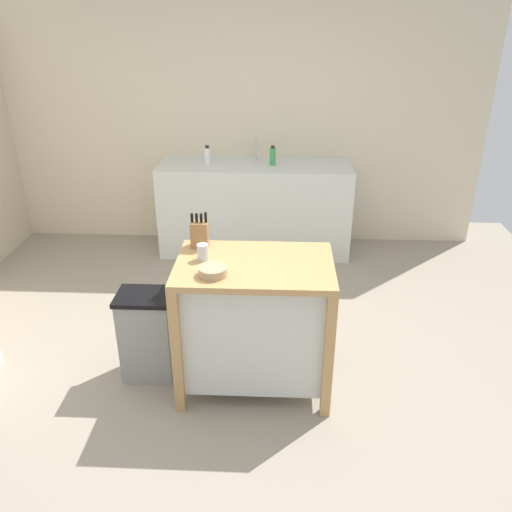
% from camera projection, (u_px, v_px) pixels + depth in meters
% --- Properties ---
extents(ground_plane, '(6.02, 6.02, 0.00)m').
position_uv_depth(ground_plane, '(219.00, 382.00, 3.53)').
color(ground_plane, gray).
rests_on(ground_plane, ground).
extents(wall_back, '(4.87, 0.10, 2.60)m').
position_uv_depth(wall_back, '(242.00, 117.00, 5.23)').
color(wall_back, beige).
rests_on(wall_back, ground).
extents(kitchen_island, '(0.97, 0.65, 0.90)m').
position_uv_depth(kitchen_island, '(255.00, 318.00, 3.33)').
color(kitchen_island, tan).
rests_on(kitchen_island, ground).
extents(knife_block, '(0.11, 0.09, 0.24)m').
position_uv_depth(knife_block, '(200.00, 234.00, 3.33)').
color(knife_block, '#9E7042').
rests_on(knife_block, kitchen_island).
extents(bowl_ceramic_small, '(0.17, 0.17, 0.05)m').
position_uv_depth(bowl_ceramic_small, '(213.00, 271.00, 3.00)').
color(bowl_ceramic_small, tan).
rests_on(bowl_ceramic_small, kitchen_island).
extents(drinking_cup, '(0.07, 0.07, 0.10)m').
position_uv_depth(drinking_cup, '(203.00, 252.00, 3.17)').
color(drinking_cup, silver).
rests_on(drinking_cup, kitchen_island).
extents(trash_bin, '(0.36, 0.28, 0.63)m').
position_uv_depth(trash_bin, '(148.00, 335.00, 3.49)').
color(trash_bin, gray).
rests_on(trash_bin, ground).
extents(sink_counter, '(1.90, 0.60, 0.91)m').
position_uv_depth(sink_counter, '(255.00, 208.00, 5.27)').
color(sink_counter, silver).
rests_on(sink_counter, ground).
extents(sink_faucet, '(0.02, 0.02, 0.22)m').
position_uv_depth(sink_faucet, '(256.00, 150.00, 5.15)').
color(sink_faucet, '#B7BCC1').
rests_on(sink_faucet, sink_counter).
extents(bottle_spray_cleaner, '(0.06, 0.06, 0.19)m').
position_uv_depth(bottle_spray_cleaner, '(273.00, 156.00, 5.01)').
color(bottle_spray_cleaner, green).
rests_on(bottle_spray_cleaner, sink_counter).
extents(bottle_dish_soap, '(0.06, 0.06, 0.19)m').
position_uv_depth(bottle_dish_soap, '(207.00, 156.00, 5.01)').
color(bottle_dish_soap, white).
rests_on(bottle_dish_soap, sink_counter).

